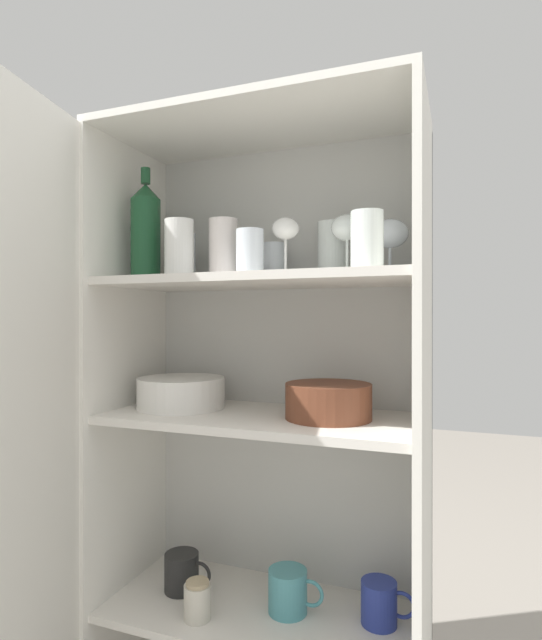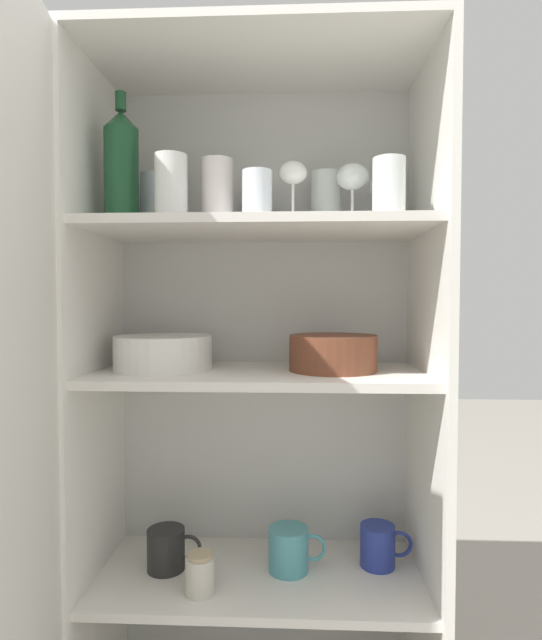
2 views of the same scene
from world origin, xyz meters
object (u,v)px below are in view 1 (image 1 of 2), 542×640
object	(u,v)px
mixing_bowl_large	(328,400)
plate_stack_white	(181,393)
coffee_mug_primary	(289,591)
wine_bottle	(146,231)
storage_jar	(197,600)

from	to	relation	value
mixing_bowl_large	plate_stack_white	bearing A→B (deg)	179.52
mixing_bowl_large	coffee_mug_primary	world-z (taller)	mixing_bowl_large
coffee_mug_primary	wine_bottle	bearing A→B (deg)	-172.90
coffee_mug_primary	storage_jar	distance (m)	0.22
wine_bottle	mixing_bowl_large	bearing A→B (deg)	4.95
wine_bottle	plate_stack_white	size ratio (longest dim) A/B	1.27
wine_bottle	coffee_mug_primary	size ratio (longest dim) A/B	2.12
coffee_mug_primary	storage_jar	bearing A→B (deg)	-152.29
coffee_mug_primary	storage_jar	world-z (taller)	coffee_mug_primary
mixing_bowl_large	wine_bottle	bearing A→B (deg)	-175.05
mixing_bowl_large	storage_jar	xyz separation A→B (m)	(-0.30, -0.10, -0.48)
plate_stack_white	mixing_bowl_large	xyz separation A→B (m)	(0.40, -0.00, 0.00)
wine_bottle	plate_stack_white	distance (m)	0.44
mixing_bowl_large	coffee_mug_primary	size ratio (longest dim) A/B	1.47
wine_bottle	storage_jar	size ratio (longest dim) A/B	3.27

